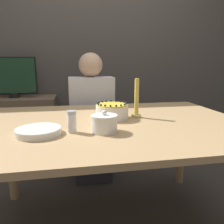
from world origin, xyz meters
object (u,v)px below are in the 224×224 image
at_px(sugar_shaker, 72,122).
at_px(candle, 136,102).
at_px(sugar_bowl, 104,123).
at_px(cake, 112,111).
at_px(person_man_blue_shirt, 92,125).
at_px(tv_monitor, 13,77).

height_order(sugar_shaker, candle, candle).
bearing_deg(sugar_bowl, cake, 71.75).
relative_size(sugar_bowl, sugar_shaker, 1.21).
bearing_deg(sugar_bowl, person_man_blue_shirt, 88.92).
height_order(sugar_bowl, person_man_blue_shirt, person_man_blue_shirt).
distance_m(cake, tv_monitor, 1.38).
bearing_deg(tv_monitor, candle, -47.54).
height_order(sugar_shaker, tv_monitor, tv_monitor).
bearing_deg(sugar_shaker, candle, 31.44).
bearing_deg(sugar_shaker, tv_monitor, 113.84).
height_order(cake, candle, candle).
bearing_deg(person_man_blue_shirt, tv_monitor, -27.22).
bearing_deg(candle, sugar_shaker, -148.56).
relative_size(sugar_bowl, person_man_blue_shirt, 0.11).
xyz_separation_m(cake, tv_monitor, (-0.83, 1.09, 0.16)).
xyz_separation_m(sugar_bowl, person_man_blue_shirt, (0.02, 0.96, -0.28)).
relative_size(person_man_blue_shirt, tv_monitor, 2.50).
bearing_deg(person_man_blue_shirt, sugar_shaker, 79.32).
bearing_deg(cake, person_man_blue_shirt, 95.67).
relative_size(cake, sugar_bowl, 1.51).
distance_m(cake, candle, 0.17).
relative_size(candle, tv_monitor, 0.52).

